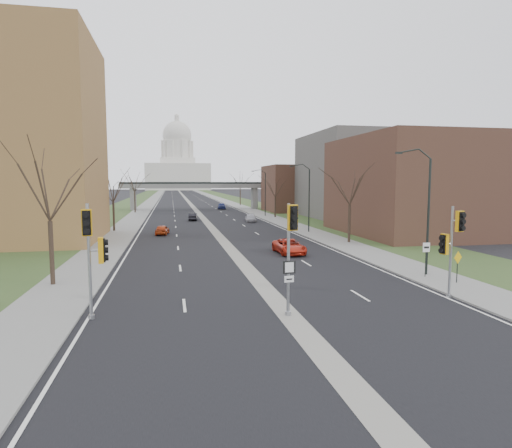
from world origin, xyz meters
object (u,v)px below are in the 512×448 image
object	(u,v)px
car_right_near	(289,246)
car_right_far	(222,206)
car_left_near	(162,230)
warning_sign	(457,262)
signal_pole_right	(452,239)
signal_pole_left	(93,244)
speed_limit_sign	(426,253)
car_right_mid	(251,218)
signal_pole_median	(291,239)
car_left_far	(193,217)

from	to	relation	value
car_right_near	car_right_far	xyz separation A→B (m)	(1.32, 64.27, 0.11)
car_left_near	warning_sign	bearing A→B (deg)	129.68
signal_pole_right	signal_pole_left	bearing A→B (deg)	168.16
warning_sign	speed_limit_sign	bearing A→B (deg)	96.34
car_left_near	car_right_near	size ratio (longest dim) A/B	0.75
warning_sign	car_left_near	bearing A→B (deg)	101.95
warning_sign	car_right_mid	bearing A→B (deg)	76.33
car_right_mid	car_right_near	bearing A→B (deg)	-86.84
signal_pole_median	car_left_far	distance (m)	53.45
signal_pole_left	car_left_far	xyz separation A→B (m)	(7.21, 51.86, -3.01)
speed_limit_sign	car_left_near	size ratio (longest dim) A/B	0.65
signal_pole_left	car_left_near	bearing A→B (deg)	80.27
speed_limit_sign	car_right_mid	bearing A→B (deg)	98.69
signal_pole_median	car_left_far	size ratio (longest dim) A/B	1.44
car_left_near	car_right_far	distance (m)	49.35
signal_pole_left	car_left_far	world-z (taller)	signal_pole_left
car_left_far	signal_pole_left	bearing A→B (deg)	87.28
signal_pole_right	speed_limit_sign	world-z (taller)	signal_pole_right
car_left_near	car_right_near	xyz separation A→B (m)	(11.66, -16.66, 0.05)
car_left_far	car_right_near	size ratio (longest dim) A/B	0.80
signal_pole_right	car_right_mid	bearing A→B (deg)	81.28
warning_sign	car_left_near	size ratio (longest dim) A/B	0.56
speed_limit_sign	car_left_far	xyz separation A→B (m)	(-13.32, 46.95, -1.09)
car_left_near	car_right_near	world-z (taller)	car_right_near
signal_pole_median	car_right_far	world-z (taller)	signal_pole_median
signal_pole_median	car_right_near	world-z (taller)	signal_pole_median
signal_pole_right	car_left_near	distance (m)	36.99
warning_sign	signal_pole_right	bearing A→B (deg)	-152.21
car_left_near	car_right_mid	bearing A→B (deg)	-126.60
speed_limit_sign	car_right_far	bearing A→B (deg)	96.83
warning_sign	car_right_near	xyz separation A→B (m)	(-7.36, 13.43, -0.77)
signal_pole_right	car_right_far	bearing A→B (deg)	80.60
warning_sign	car_right_near	world-z (taller)	warning_sign
car_right_mid	car_right_far	bearing A→B (deg)	98.58
signal_pole_left	car_right_far	xyz separation A→B (m)	(15.47, 80.65, -2.87)
warning_sign	car_right_far	bearing A→B (deg)	74.09
signal_pole_left	car_left_far	distance (m)	52.45
car_right_near	car_right_far	distance (m)	64.28
car_right_mid	speed_limit_sign	bearing A→B (deg)	-77.18
signal_pole_left	car_right_mid	size ratio (longest dim) A/B	1.31
car_right_near	signal_pole_median	bearing A→B (deg)	-107.22
signal_pole_right	car_left_near	bearing A→B (deg)	104.55
speed_limit_sign	car_right_far	world-z (taller)	speed_limit_sign
signal_pole_right	car_right_near	xyz separation A→B (m)	(-4.71, 16.39, -2.74)
signal_pole_right	speed_limit_sign	bearing A→B (deg)	59.45
car_right_mid	signal_pole_right	bearing A→B (deg)	-79.77
car_left_near	signal_pole_median	bearing A→B (deg)	108.37
signal_pole_right	warning_sign	xyz separation A→B (m)	(2.65, 2.96, -1.98)
car_right_near	car_right_far	world-z (taller)	car_right_far
signal_pole_right	speed_limit_sign	size ratio (longest dim) A/B	2.23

